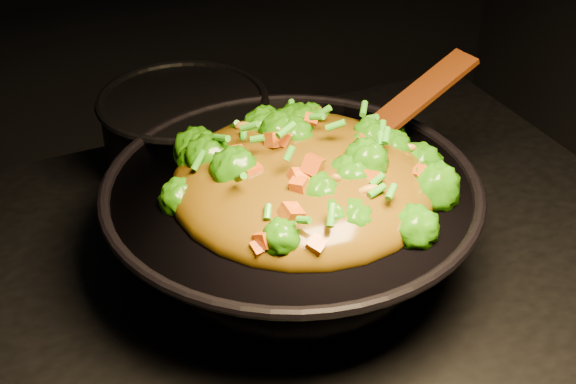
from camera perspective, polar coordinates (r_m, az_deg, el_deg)
name	(u,v)px	position (r m, az deg, el deg)	size (l,w,h in m)	color
wok	(291,228)	(1.00, 0.24, -2.54)	(0.44, 0.44, 0.12)	black
stir_fry	(303,150)	(0.93, 1.04, 2.99)	(0.31, 0.31, 0.11)	#277008
spatula	(391,117)	(1.02, 7.36, 5.28)	(0.27, 0.04, 0.01)	#350F05
back_pot	(186,137)	(1.18, -7.28, 3.92)	(0.23, 0.23, 0.13)	black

